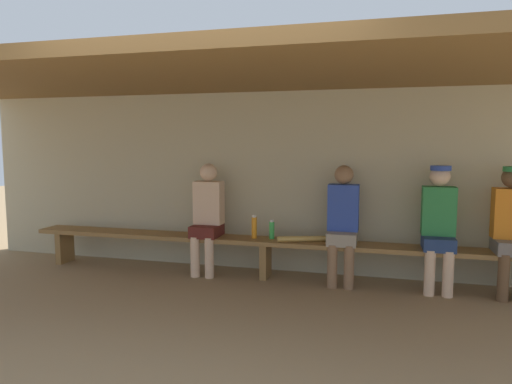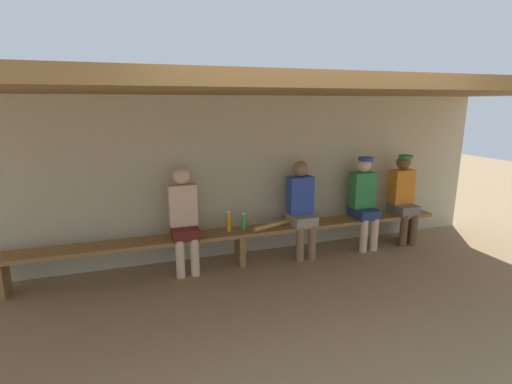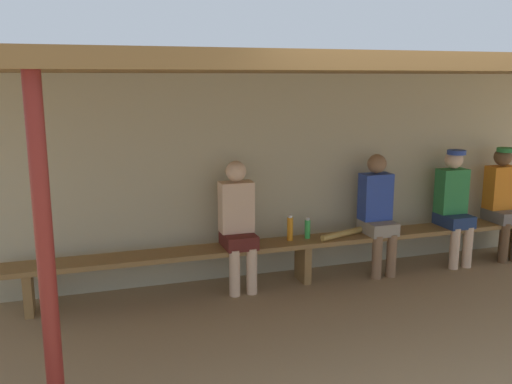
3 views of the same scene
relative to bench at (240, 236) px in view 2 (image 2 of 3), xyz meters
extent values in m
plane|color=#937754|center=(0.00, -1.55, -0.39)|extent=(24.00, 24.00, 0.00)
cube|color=#B7AD8C|center=(0.00, 0.45, 0.71)|extent=(8.00, 0.20, 2.20)
cube|color=brown|center=(0.00, -0.85, 1.87)|extent=(8.00, 2.80, 0.12)
cube|color=olive|center=(0.00, 0.00, 0.05)|extent=(6.00, 0.36, 0.05)
cube|color=olive|center=(-2.75, 0.00, -0.18)|extent=(0.08, 0.29, 0.41)
cube|color=olive|center=(0.00, 0.00, -0.18)|extent=(0.08, 0.29, 0.41)
cube|color=olive|center=(2.75, 0.00, -0.18)|extent=(0.08, 0.29, 0.41)
cube|color=gray|center=(0.89, -0.02, 0.14)|extent=(0.32, 0.40, 0.14)
cylinder|color=#8C6647|center=(0.80, -0.18, -0.15)|extent=(0.11, 0.11, 0.48)
cylinder|color=#8C6647|center=(0.98, -0.18, -0.15)|extent=(0.11, 0.11, 0.48)
cube|color=#2D47A5|center=(0.89, 0.06, 0.47)|extent=(0.34, 0.20, 0.52)
sphere|color=#8C6647|center=(0.89, 0.06, 0.84)|extent=(0.21, 0.21, 0.21)
cube|color=slate|center=(2.59, -0.02, 0.14)|extent=(0.32, 0.40, 0.14)
cylinder|color=brown|center=(2.50, -0.18, -0.15)|extent=(0.11, 0.11, 0.48)
cylinder|color=brown|center=(2.68, -0.18, -0.15)|extent=(0.11, 0.11, 0.48)
cube|color=orange|center=(2.59, 0.06, 0.47)|extent=(0.34, 0.20, 0.52)
sphere|color=brown|center=(2.59, 0.06, 0.84)|extent=(0.21, 0.21, 0.21)
cylinder|color=#2D8442|center=(2.59, 0.02, 0.93)|extent=(0.21, 0.21, 0.05)
cube|color=navy|center=(1.89, -0.02, 0.14)|extent=(0.32, 0.40, 0.14)
cylinder|color=beige|center=(1.80, -0.18, -0.15)|extent=(0.11, 0.11, 0.48)
cylinder|color=beige|center=(1.98, -0.18, -0.15)|extent=(0.11, 0.11, 0.48)
cube|color=#2D8442|center=(1.89, 0.06, 0.47)|extent=(0.34, 0.20, 0.52)
sphere|color=beige|center=(1.89, 0.06, 0.84)|extent=(0.21, 0.21, 0.21)
cylinder|color=#2D47A5|center=(1.89, 0.02, 0.93)|extent=(0.21, 0.21, 0.05)
cube|color=#591E19|center=(-0.73, -0.02, 0.14)|extent=(0.32, 0.40, 0.14)
cylinder|color=beige|center=(-0.82, -0.18, -0.15)|extent=(0.11, 0.11, 0.48)
cylinder|color=beige|center=(-0.64, -0.18, -0.15)|extent=(0.11, 0.11, 0.48)
cube|color=beige|center=(-0.73, 0.06, 0.47)|extent=(0.34, 0.20, 0.52)
sphere|color=beige|center=(-0.73, 0.06, 0.84)|extent=(0.21, 0.21, 0.21)
cylinder|color=green|center=(0.06, 0.04, 0.17)|extent=(0.06, 0.06, 0.20)
cylinder|color=white|center=(0.06, 0.04, 0.28)|extent=(0.04, 0.04, 0.02)
cylinder|color=orange|center=(-0.14, 0.02, 0.20)|extent=(0.06, 0.06, 0.25)
cylinder|color=white|center=(-0.14, 0.02, 0.33)|extent=(0.04, 0.04, 0.02)
cylinder|color=tan|center=(0.52, 0.00, 0.11)|extent=(0.74, 0.31, 0.07)
camera|label=1|loc=(1.27, -5.17, 1.21)|focal=32.47mm
camera|label=2|loc=(-1.33, -4.59, 1.72)|focal=26.70mm
camera|label=3|loc=(-2.26, -5.28, 1.77)|focal=39.10mm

